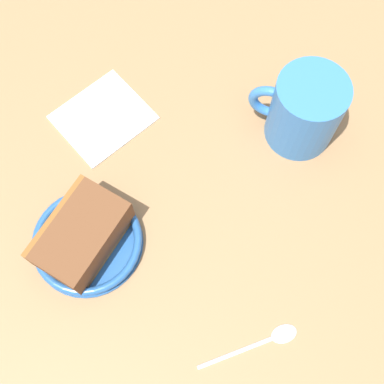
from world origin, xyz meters
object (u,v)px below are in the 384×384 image
small_plate (88,242)px  folded_napkin (103,117)px  teaspoon (269,340)px  tea_mug (304,111)px  cake_slice (82,235)px

small_plate → folded_napkin: (7.44, 15.42, -0.57)cm
teaspoon → folded_napkin: teaspoon is taller
teaspoon → folded_napkin: bearing=101.9°
tea_mug → teaspoon: size_ratio=0.85×
cake_slice → teaspoon: cake_slice is taller
cake_slice → folded_napkin: bearing=63.5°
small_plate → cake_slice: (-0.15, 0.22, 2.31)cm
teaspoon → folded_napkin: 34.71cm
folded_napkin → small_plate: bearing=-115.8°
tea_mug → folded_napkin: bearing=151.9°
small_plate → cake_slice: cake_slice is taller
cake_slice → tea_mug: size_ratio=1.29×
folded_napkin → tea_mug: bearing=-28.1°
teaspoon → folded_napkin: size_ratio=1.07×
teaspoon → cake_slice: bearing=128.2°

